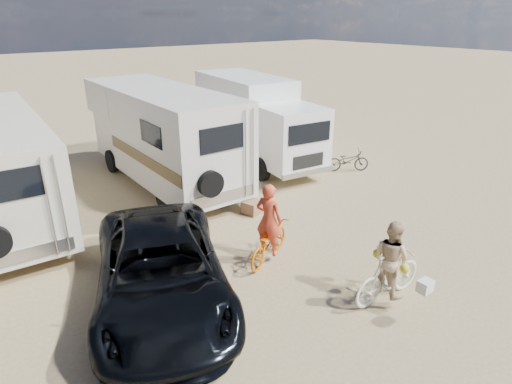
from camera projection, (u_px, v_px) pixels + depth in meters
ground at (312, 268)px, 10.22m from camera, size 140.00×140.00×0.00m
rv_main at (163, 138)px, 14.79m from camera, size 2.64×7.62×3.32m
box_truck at (257, 121)px, 17.15m from camera, size 3.18×7.24×3.30m
dark_suv at (161, 270)px, 8.75m from camera, size 4.44×6.09×1.54m
bike_man at (268, 242)px, 10.43m from camera, size 1.90×1.32×0.95m
bike_woman at (389, 276)px, 8.94m from camera, size 1.91×0.68×1.13m
rider_man at (269, 226)px, 10.27m from camera, size 0.67×0.78×1.81m
rider_woman at (390, 265)px, 8.84m from camera, size 0.68×0.84×1.64m
bike_parked at (348, 160)px, 16.39m from camera, size 1.65×1.35×0.84m
cooler at (230, 195)px, 13.75m from camera, size 0.67×0.54×0.47m
crate at (252, 207)px, 12.98m from camera, size 0.61×0.61×0.39m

